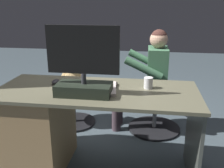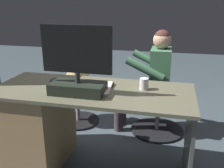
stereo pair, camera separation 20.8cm
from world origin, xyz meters
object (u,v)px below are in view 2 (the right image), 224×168
cup (144,84)px  office_chair_teddy (78,102)px  keyboard (87,84)px  teddy_bear (77,74)px  person (151,75)px  computer_mouse (54,80)px  desk (46,122)px  monitor (77,73)px  tv_remote (57,85)px  visitor_chair (158,111)px

cup → office_chair_teddy: cup is taller
keyboard → teddy_bear: size_ratio=1.19×
office_chair_teddy → person: 0.91m
computer_mouse → office_chair_teddy: (0.08, -0.72, -0.48)m
cup → person: size_ratio=0.08×
computer_mouse → person: (-0.75, -0.70, -0.10)m
desk → computer_mouse: bearing=-119.4°
keyboard → computer_mouse: size_ratio=4.38×
cup → office_chair_teddy: size_ratio=0.18×
desk → monitor: monitor is taller
tv_remote → computer_mouse: bearing=-78.0°
keyboard → computer_mouse: (0.30, -0.01, 0.01)m
desk → computer_mouse: (-0.05, -0.09, 0.35)m
monitor → office_chair_teddy: monitor is taller
tv_remote → visitor_chair: 1.21m
desk → office_chair_teddy: 0.82m
teddy_bear → visitor_chair: size_ratio=0.62×
tv_remote → teddy_bear: 0.84m
monitor → tv_remote: size_ratio=3.43×
keyboard → teddy_bear: 0.85m
cup → visitor_chair: (-0.09, -0.71, -0.53)m
computer_mouse → person: bearing=-136.7°
tv_remote → teddy_bear: bearing=-105.5°
desk → office_chair_teddy: desk is taller
keyboard → desk: bearing=13.1°
computer_mouse → teddy_bear: (0.08, -0.73, -0.15)m
desk → computer_mouse: computer_mouse is taller
monitor → computer_mouse: bearing=-35.7°
computer_mouse → person: size_ratio=0.09×
keyboard → tv_remote: (0.23, 0.07, -0.00)m
monitor → tv_remote: monitor is taller
person → tv_remote: bearing=49.4°
computer_mouse → person: person is taller
keyboard → teddy_bear: bearing=-62.9°
computer_mouse → cup: 0.76m
teddy_bear → visitor_chair: bearing=178.3°
desk → person: bearing=-135.0°
desk → tv_remote: (-0.12, -0.01, 0.34)m
cup → computer_mouse: bearing=-0.6°
desk → person: size_ratio=1.42×
desk → teddy_bear: (0.03, -0.82, 0.20)m
cup → keyboard: bearing=0.8°
tv_remote → visitor_chair: (-0.77, -0.79, -0.49)m
person → computer_mouse: bearing=43.3°
tv_remote → keyboard: bearing=172.0°
visitor_chair → person: (0.10, -0.00, 0.41)m
office_chair_teddy → teddy_bear: (0.00, -0.01, 0.33)m
tv_remote → cup: bearing=160.7°
visitor_chair → person: bearing=-0.8°
teddy_bear → desk: bearing=92.0°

